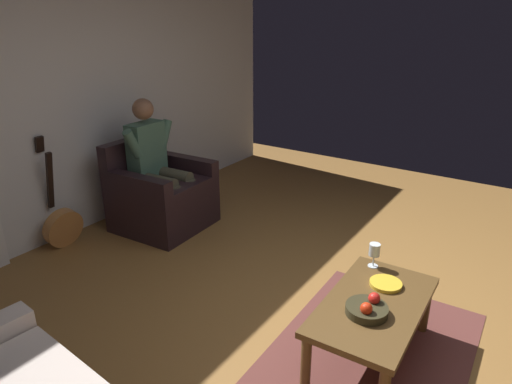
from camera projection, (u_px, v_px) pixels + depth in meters
The scene contains 10 objects.
ground_plane at pixel (366, 326), 3.17m from camera, with size 7.04×7.04×0.00m, color brown.
wall_back at pixel (70, 87), 4.20m from camera, with size 5.89×0.06×2.76m, color silver.
rug at pixel (368, 356), 2.89m from camera, with size 1.69×1.14×0.01m, color brown.
armchair at pixel (161, 196), 4.56m from camera, with size 0.85×0.83×0.87m.
person_seated at pixel (157, 161), 4.44m from camera, with size 0.64×0.59×1.27m.
coffee_table at pixel (373, 311), 2.76m from camera, with size 1.00×0.57×0.40m.
guitar at pixel (62, 223), 4.19m from camera, with size 0.36×0.26×1.02m.
wine_glass_near at pixel (374, 251), 3.09m from camera, with size 0.07×0.07×0.17m.
fruit_bowl at pixel (367, 309), 2.63m from camera, with size 0.24×0.24×0.11m.
decorative_dish at pixel (386, 284), 2.91m from camera, with size 0.20×0.20×0.02m, color gold.
Camera 1 is at (2.59, 0.82, 2.02)m, focal length 32.25 mm.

